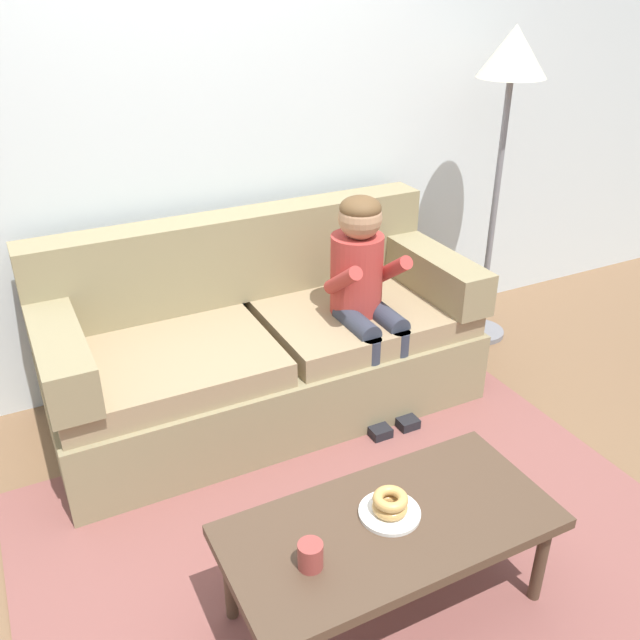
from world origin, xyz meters
The scene contains 12 objects.
ground centered at (0.00, 0.00, 0.00)m, with size 10.00×10.00×0.00m, color brown.
wall_back centered at (0.00, 1.40, 1.40)m, with size 8.00×0.10×2.80m, color silver.
area_rug centered at (0.00, -0.25, 0.01)m, with size 2.56×1.93×0.01m, color brown.
couch centered at (0.05, 0.85, 0.34)m, with size 2.10×0.90×0.95m.
coffee_table centered at (-0.07, -0.54, 0.37)m, with size 1.13×0.54×0.41m.
person_child centered at (0.51, 0.64, 0.67)m, with size 0.34×0.58×1.10m.
plate centered at (-0.05, -0.51, 0.42)m, with size 0.21×0.21×0.01m, color white.
donut centered at (-0.05, -0.51, 0.44)m, with size 0.12×0.12×0.04m, color tan.
donut_second centered at (-0.05, -0.51, 0.48)m, with size 0.12×0.12×0.04m, color tan.
mug centered at (-0.39, -0.59, 0.46)m, with size 0.08×0.08×0.09m, color #993D38.
toy_controller centered at (-0.39, -0.03, 0.03)m, with size 0.23×0.09×0.05m.
floor_lamp centered at (1.54, 0.94, 1.50)m, with size 0.37×0.37×1.79m.
Camera 1 is at (-1.04, -1.93, 2.06)m, focal length 38.08 mm.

